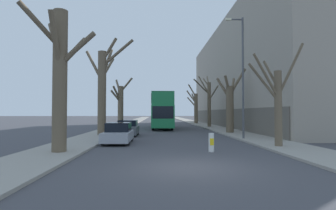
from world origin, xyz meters
name	(u,v)px	position (x,y,z in m)	size (l,w,h in m)	color
ground_plane	(189,167)	(0.00, 0.00, 0.00)	(300.00, 300.00, 0.00)	#424247
sidewalk_left	(134,121)	(-6.45, 50.00, 0.06)	(3.14, 120.00, 0.12)	gray
sidewalk_right	(190,121)	(6.45, 50.00, 0.06)	(3.14, 120.00, 0.12)	gray
building_facade_right	(251,77)	(13.01, 29.18, 7.52)	(10.08, 43.47, 15.07)	#9E9384
street_tree_left_0	(60,75)	(-6.09, 3.42, 3.97)	(3.38, 3.36, 7.23)	brown
street_tree_left_1	(103,86)	(-6.01, 13.52, 4.39)	(4.74, 3.47, 8.65)	brown
street_tree_left_2	(120,104)	(-5.94, 24.16, 3.11)	(2.75, 2.41, 6.64)	brown
street_tree_right_0	(277,102)	(5.81, 5.13, 2.70)	(2.98, 1.68, 5.96)	brown
street_tree_right_1	(230,105)	(6.02, 15.74, 2.86)	(2.93, 2.84, 6.50)	brown
street_tree_right_2	(209,101)	(5.98, 26.26, 3.70)	(3.11, 5.10, 7.45)	brown
street_tree_right_3	(195,106)	(5.81, 37.92, 3.19)	(1.98, 2.43, 7.31)	brown
double_decker_bus	(162,109)	(-0.56, 24.56, 2.52)	(2.62, 11.78, 4.45)	#1E7F47
parked_car_0	(118,133)	(-3.83, 8.06, 0.65)	(1.75, 3.99, 1.39)	#9EA3AD
parked_car_1	(128,128)	(-3.83, 13.69, 0.66)	(1.81, 3.91, 1.39)	#4C5156
lamp_post	(242,72)	(5.26, 9.76, 5.15)	(1.40, 0.20, 9.36)	#4C4F54
traffic_bollard	(211,142)	(1.66, 3.86, 0.49)	(0.29, 0.30, 0.98)	white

